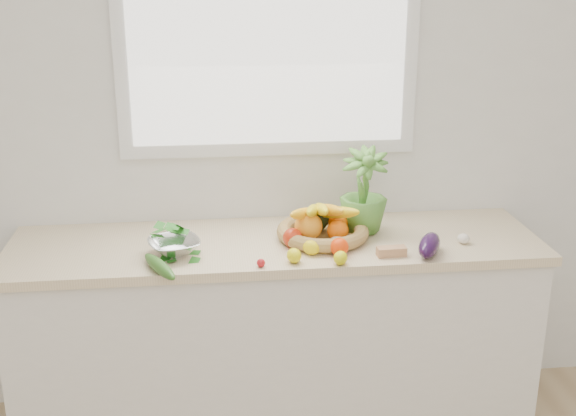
{
  "coord_description": "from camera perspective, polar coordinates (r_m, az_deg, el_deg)",
  "views": [
    {
      "loc": [
        -0.27,
        -0.87,
        2.02
      ],
      "look_at": [
        0.05,
        1.93,
        1.05
      ],
      "focal_mm": 45.0,
      "sensor_mm": 36.0,
      "label": 1
    }
  ],
  "objects": [
    {
      "name": "garlic_b",
      "position": [
        3.14,
        6.06,
        -1.56
      ],
      "size": [
        0.07,
        0.07,
        0.05
      ],
      "primitive_type": "ellipsoid",
      "rotation": [
        0.0,
        0.0,
        -0.3
      ],
      "color": "white",
      "rests_on": "countertop"
    },
    {
      "name": "cucumber",
      "position": [
        2.77,
        -10.12,
        -4.57
      ],
      "size": [
        0.16,
        0.27,
        0.05
      ],
      "primitive_type": "ellipsoid",
      "rotation": [
        0.0,
        0.0,
        0.45
      ],
      "color": "#2F5C1B",
      "rests_on": "countertop"
    },
    {
      "name": "window_pane",
      "position": [
        3.11,
        -1.55,
        13.99
      ],
      "size": [
        1.18,
        0.01,
        0.98
      ],
      "primitive_type": "cube",
      "color": "white",
      "rests_on": "window_frame"
    },
    {
      "name": "lemon_b",
      "position": [
        2.81,
        4.17,
        -3.95
      ],
      "size": [
        0.08,
        0.08,
        0.05
      ],
      "primitive_type": "ellipsoid",
      "rotation": [
        0.0,
        0.0,
        -0.39
      ],
      "color": "#D4D00B",
      "rests_on": "countertop"
    },
    {
      "name": "fruit_basket",
      "position": [
        3.05,
        2.69,
        -1.49
      ],
      "size": [
        0.4,
        0.4,
        0.19
      ],
      "color": "tan",
      "rests_on": "countertop"
    },
    {
      "name": "garlic_a",
      "position": [
        3.1,
        13.69,
        -2.36
      ],
      "size": [
        0.06,
        0.06,
        0.04
      ],
      "primitive_type": "ellipsoid",
      "rotation": [
        0.0,
        0.0,
        -0.26
      ],
      "color": "beige",
      "rests_on": "countertop"
    },
    {
      "name": "orange_loose",
      "position": [
        2.89,
        4.08,
        -3.09
      ],
      "size": [
        0.08,
        0.08,
        0.07
      ],
      "primitive_type": "sphere",
      "rotation": [
        0.0,
        0.0,
        0.04
      ],
      "color": "#F43907",
      "rests_on": "countertop"
    },
    {
      "name": "radish",
      "position": [
        2.79,
        -2.15,
        -4.36
      ],
      "size": [
        0.04,
        0.04,
        0.03
      ],
      "primitive_type": "sphere",
      "rotation": [
        0.0,
        0.0,
        0.07
      ],
      "color": "red",
      "rests_on": "countertop"
    },
    {
      "name": "garlic_c",
      "position": [
        2.99,
        3.92,
        -2.58
      ],
      "size": [
        0.06,
        0.06,
        0.05
      ],
      "primitive_type": "ellipsoid",
      "rotation": [
        0.0,
        0.0,
        0.15
      ],
      "color": "white",
      "rests_on": "countertop"
    },
    {
      "name": "lemon_c",
      "position": [
        2.9,
        1.84,
        -3.12
      ],
      "size": [
        0.1,
        0.1,
        0.06
      ],
      "primitive_type": "ellipsoid",
      "rotation": [
        0.0,
        0.0,
        0.79
      ],
      "color": "yellow",
      "rests_on": "countertop"
    },
    {
      "name": "lemon_a",
      "position": [
        2.82,
        0.48,
        -3.78
      ],
      "size": [
        0.07,
        0.08,
        0.06
      ],
      "primitive_type": "ellipsoid",
      "rotation": [
        0.0,
        0.0,
        0.15
      ],
      "color": "yellow",
      "rests_on": "countertop"
    },
    {
      "name": "colander_with_spinach",
      "position": [
        2.91,
        -9.0,
        -2.68
      ],
      "size": [
        0.25,
        0.25,
        0.11
      ],
      "color": "silver",
      "rests_on": "countertop"
    },
    {
      "name": "potted_herb",
      "position": [
        3.09,
        6.0,
        1.41
      ],
      "size": [
        0.23,
        0.23,
        0.36
      ],
      "primitive_type": "imported",
      "rotation": [
        0.0,
        0.0,
        -0.15
      ],
      "color": "#508C33",
      "rests_on": "countertop"
    },
    {
      "name": "counter_cabinet",
      "position": [
        3.25,
        -0.93,
        -10.32
      ],
      "size": [
        2.2,
        0.58,
        0.86
      ],
      "primitive_type": "cube",
      "color": "silver",
      "rests_on": "ground"
    },
    {
      "name": "eggplant",
      "position": [
        2.94,
        11.11,
        -2.89
      ],
      "size": [
        0.17,
        0.22,
        0.08
      ],
      "primitive_type": "ellipsoid",
      "rotation": [
        0.0,
        0.0,
        -0.47
      ],
      "color": "#260E33",
      "rests_on": "countertop"
    },
    {
      "name": "ginger",
      "position": [
        2.92,
        8.17,
        -3.42
      ],
      "size": [
        0.12,
        0.05,
        0.04
      ],
      "primitive_type": "cube",
      "rotation": [
        0.0,
        0.0,
        0.04
      ],
      "color": "tan",
      "rests_on": "countertop"
    },
    {
      "name": "back_wall",
      "position": [
        3.2,
        -1.54,
        6.9
      ],
      "size": [
        4.5,
        0.02,
        2.7
      ],
      "primitive_type": "cube",
      "color": "white",
      "rests_on": "ground"
    },
    {
      "name": "window_frame",
      "position": [
        3.13,
        -1.58,
        14.02
      ],
      "size": [
        1.3,
        0.03,
        1.1
      ],
      "primitive_type": "cube",
      "color": "white",
      "rests_on": "back_wall"
    },
    {
      "name": "apple",
      "position": [
        2.96,
        0.37,
        -2.37
      ],
      "size": [
        0.1,
        0.1,
        0.08
      ],
      "primitive_type": "sphere",
      "rotation": [
        0.0,
        0.0,
        0.32
      ],
      "color": "red",
      "rests_on": "countertop"
    },
    {
      "name": "countertop",
      "position": [
        3.05,
        -0.98,
        -2.93
      ],
      "size": [
        2.24,
        0.62,
        0.04
      ],
      "primitive_type": "cube",
      "color": "beige",
      "rests_on": "counter_cabinet"
    }
  ]
}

